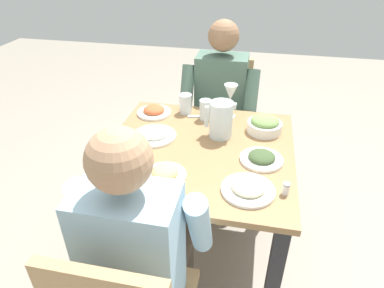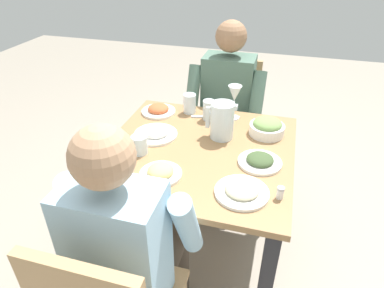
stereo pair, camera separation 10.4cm
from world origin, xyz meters
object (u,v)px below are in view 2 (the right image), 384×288
object	(u,v)px
water_pitcher	(222,121)
wine_glass	(235,95)
plate_yoghurt	(156,132)
plate_beans	(242,191)
water_glass_by_pitcher	(209,110)
dining_table	(198,167)
diner_near	(224,109)
water_glass_far_right	(190,104)
water_glass_far_left	(140,145)
chair_near	(229,115)
plate_fries	(161,172)
plate_rice_curry	(158,110)
salt_shaker	(280,193)
water_glass_near_left	(96,177)
diner_far	(131,242)
salad_bowl	(267,127)
plate_dolmas	(260,161)

from	to	relation	value
water_pitcher	wine_glass	size ratio (longest dim) A/B	0.97
plate_yoghurt	plate_beans	world-z (taller)	plate_yoghurt
water_pitcher	water_glass_by_pitcher	size ratio (longest dim) A/B	1.65
dining_table	diner_near	size ratio (longest dim) A/B	0.79
water_glass_far_right	water_glass_far_left	xyz separation A→B (m)	(0.11, 0.48, -0.01)
chair_near	water_pitcher	distance (m)	0.72
water_glass_by_pitcher	water_glass_far_left	bearing A→B (deg)	60.88
chair_near	water_glass_far_left	size ratio (longest dim) A/B	9.68
diner_near	plate_beans	bearing A→B (deg)	105.38
diner_near	water_glass_by_pitcher	size ratio (longest dim) A/B	10.21
plate_fries	wine_glass	distance (m)	0.67
plate_fries	water_glass_far_right	world-z (taller)	water_glass_far_right
water_pitcher	plate_beans	xyz separation A→B (m)	(-0.17, 0.42, -0.08)
plate_rice_curry	salt_shaker	xyz separation A→B (m)	(-0.73, 0.58, 0.01)
dining_table	water_glass_near_left	distance (m)	0.54
wine_glass	water_glass_near_left	bearing A→B (deg)	60.40
diner_far	water_glass_near_left	xyz separation A→B (m)	(0.23, -0.19, 0.11)
chair_near	salt_shaker	bearing A→B (deg)	110.18
dining_table	plate_beans	world-z (taller)	plate_beans
chair_near	water_pitcher	bearing A→B (deg)	95.91
plate_beans	water_glass_far_left	distance (m)	0.54
plate_beans	water_glass_far_right	size ratio (longest dim) A/B	1.96
diner_far	salt_shaker	xyz separation A→B (m)	(-0.50, -0.32, 0.08)
diner_far	plate_rice_curry	xyz separation A→B (m)	(0.23, -0.91, 0.07)
plate_fries	plate_beans	xyz separation A→B (m)	(-0.36, 0.03, -0.00)
water_glass_by_pitcher	diner_far	bearing A→B (deg)	85.32
diner_near	salt_shaker	distance (m)	0.94
salt_shaker	chair_near	bearing A→B (deg)	-69.82
diner_near	wine_glass	world-z (taller)	diner_near
water_glass_far_right	water_glass_near_left	world-z (taller)	water_glass_far_right
diner_far	plate_yoghurt	bearing A→B (deg)	-77.00
wine_glass	plate_yoghurt	bearing A→B (deg)	40.81
dining_table	wine_glass	size ratio (longest dim) A/B	4.70
chair_near	water_glass_far_right	world-z (taller)	chair_near
plate_yoghurt	water_glass_far_left	world-z (taller)	water_glass_far_left
water_glass_by_pitcher	salad_bowl	bearing A→B (deg)	166.52
plate_rice_curry	plate_dolmas	xyz separation A→B (m)	(-0.63, 0.36, -0.00)
salad_bowl	plate_dolmas	size ratio (longest dim) A/B	0.90
plate_yoghurt	plate_rice_curry	xyz separation A→B (m)	(0.08, -0.26, -0.00)
diner_near	plate_yoghurt	xyz separation A→B (m)	(0.27, 0.52, 0.08)
dining_table	plate_dolmas	world-z (taller)	plate_dolmas
plate_rice_curry	dining_table	bearing A→B (deg)	135.67
salad_bowl	water_glass_near_left	world-z (taller)	water_glass_near_left
dining_table	salad_bowl	distance (m)	0.42
diner_far	plate_beans	world-z (taller)	diner_far
water_glass_far_left	diner_far	bearing A→B (deg)	108.89
water_pitcher	water_glass_by_pitcher	xyz separation A→B (m)	(0.11, -0.17, -0.04)
chair_near	plate_fries	world-z (taller)	chair_near
plate_fries	water_pitcher	bearing A→B (deg)	-115.49
water_glass_far_left	wine_glass	size ratio (longest dim) A/B	0.46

